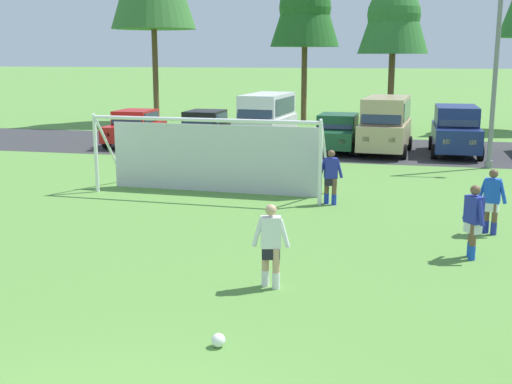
{
  "coord_description": "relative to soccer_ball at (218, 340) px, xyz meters",
  "views": [
    {
      "loc": [
        3.29,
        -5.5,
        4.39
      ],
      "look_at": [
        0.04,
        8.8,
        1.29
      ],
      "focal_mm": 45.78,
      "sensor_mm": 36.0,
      "label": 1
    }
  ],
  "objects": [
    {
      "name": "soccer_ball",
      "position": [
        0.0,
        0.0,
        0.0
      ],
      "size": [
        0.22,
        0.22,
        0.22
      ],
      "color": "white",
      "rests_on": "ground"
    },
    {
      "name": "soccer_goal",
      "position": [
        -3.36,
        10.9,
        1.18
      ],
      "size": [
        7.49,
        2.22,
        2.57
      ],
      "color": "white",
      "rests_on": "ground"
    },
    {
      "name": "ground_plane",
      "position": [
        -0.68,
        11.57,
        -0.11
      ],
      "size": [
        400.0,
        400.0,
        0.0
      ],
      "primitive_type": "plane",
      "color": "#598C3D"
    },
    {
      "name": "street_lamp",
      "position": [
        6.14,
        17.87,
        3.49
      ],
      "size": [
        2.0,
        0.32,
        6.94
      ],
      "color": "slate",
      "rests_on": "ground"
    },
    {
      "name": "parked_car_slot_center_left",
      "position": [
        -3.94,
        22.3,
        1.23
      ],
      "size": [
        2.47,
        4.94,
        2.52
      ],
      "color": "silver",
      "rests_on": "ground"
    },
    {
      "name": "parked_car_slot_far_left",
      "position": [
        -10.29,
        20.97,
        0.77
      ],
      "size": [
        2.05,
        4.2,
        1.72
      ],
      "color": "red",
      "rests_on": "ground"
    },
    {
      "name": "player_winger_left",
      "position": [
        4.19,
        5.52,
        0.71
      ],
      "size": [
        0.45,
        0.68,
        1.64
      ],
      "color": "brown",
      "rests_on": "ground"
    },
    {
      "name": "player_winger_right",
      "position": [
        0.57,
        10.11,
        0.71
      ],
      "size": [
        0.75,
        0.34,
        1.64
      ],
      "color": "brown",
      "rests_on": "ground"
    },
    {
      "name": "parked_car_slot_right",
      "position": [
        4.88,
        21.22,
        1.0
      ],
      "size": [
        2.16,
        4.61,
        2.16
      ],
      "color": "navy",
      "rests_on": "ground"
    },
    {
      "name": "player_midfield_center",
      "position": [
        0.25,
        2.75,
        0.71
      ],
      "size": [
        0.75,
        0.33,
        1.64
      ],
      "color": "tan",
      "rests_on": "ground"
    },
    {
      "name": "parked_car_slot_center_right",
      "position": [
        1.82,
        21.02,
        1.23
      ],
      "size": [
        2.47,
        4.94,
        2.52
      ],
      "color": "tan",
      "rests_on": "ground"
    },
    {
      "name": "tree_center_back",
      "position": [
        1.79,
        29.85,
        7.2
      ],
      "size": [
        3.99,
        3.99,
        10.64
      ],
      "color": "brown",
      "rests_on": "ground"
    },
    {
      "name": "parking_lot_strip",
      "position": [
        -0.68,
        22.01,
        -0.11
      ],
      "size": [
        52.0,
        8.4,
        0.01
      ],
      "primitive_type": "cube",
      "color": "#333335",
      "rests_on": "ground"
    },
    {
      "name": "parked_car_slot_left",
      "position": [
        -6.86,
        21.42,
        0.77
      ],
      "size": [
        2.12,
        4.24,
        1.72
      ],
      "color": "black",
      "rests_on": "ground"
    },
    {
      "name": "parked_car_slot_center",
      "position": [
        -0.35,
        21.03,
        0.77
      ],
      "size": [
        2.15,
        4.26,
        1.72
      ],
      "color": "#194C2D",
      "rests_on": "ground"
    },
    {
      "name": "player_striker_near",
      "position": [
        4.83,
        7.71,
        0.71
      ],
      "size": [
        0.71,
        0.36,
        1.64
      ],
      "color": "brown",
      "rests_on": "ground"
    }
  ]
}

